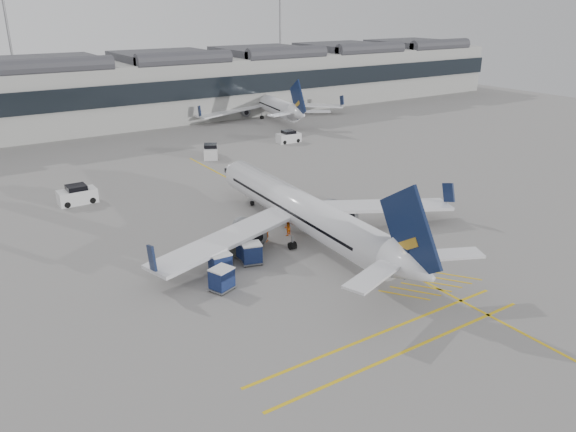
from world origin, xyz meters
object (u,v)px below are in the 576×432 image
belt_loader (284,212)px  baggage_cart_a (252,253)px  ramp_agent_b (287,227)px  ramp_agent_a (267,233)px  pushback_tug (232,248)px  airliner_main (304,212)px

belt_loader → baggage_cart_a: baggage_cart_a is taller
belt_loader → ramp_agent_b: 5.01m
ramp_agent_a → pushback_tug: (-4.22, -0.95, -0.22)m
pushback_tug → baggage_cart_a: bearing=-55.6°
airliner_main → ramp_agent_b: 2.61m
belt_loader → ramp_agent_a: bearing=-119.5°
airliner_main → ramp_agent_b: airliner_main is taller
baggage_cart_a → ramp_agent_a: baggage_cart_a is taller
ramp_agent_a → pushback_tug: bearing=148.9°
airliner_main → baggage_cart_a: 7.43m
airliner_main → belt_loader: airliner_main is taller
ramp_agent_b → pushback_tug: bearing=-15.0°
airliner_main → ramp_agent_b: bearing=122.3°
ramp_agent_b → pushback_tug: 6.75m
baggage_cart_a → ramp_agent_b: baggage_cart_a is taller
baggage_cart_a → ramp_agent_b: (6.03, 3.64, -0.15)m
airliner_main → ramp_agent_a: airliner_main is taller
belt_loader → ramp_agent_b: belt_loader is taller
airliner_main → belt_loader: bearing=78.0°
belt_loader → ramp_agent_a: (-4.86, -4.59, 0.33)m
airliner_main → pushback_tug: size_ratio=11.67×
ramp_agent_a → ramp_agent_b: size_ratio=1.03×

